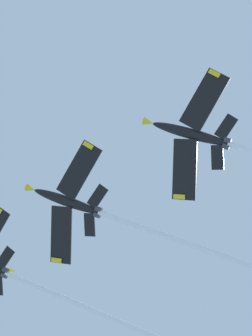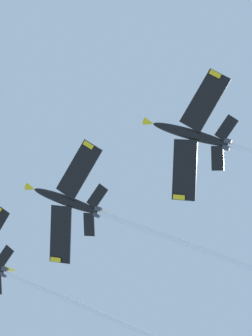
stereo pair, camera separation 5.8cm
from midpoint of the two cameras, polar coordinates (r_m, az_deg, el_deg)
The scene contains 3 objects.
jet_lead at distance 104.52m, azimuth -10.53°, elevation -9.53°, with size 40.17×26.56×20.44m.
jet_second at distance 94.67m, azimuth -0.96°, elevation -4.64°, with size 42.69×28.08×21.69m.
jet_third at distance 90.69m, azimuth 9.71°, elevation 1.99°, with size 40.54×27.04×19.80m.
Camera 2 is at (-27.32, 15.47, 1.52)m, focal length 66.70 mm.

